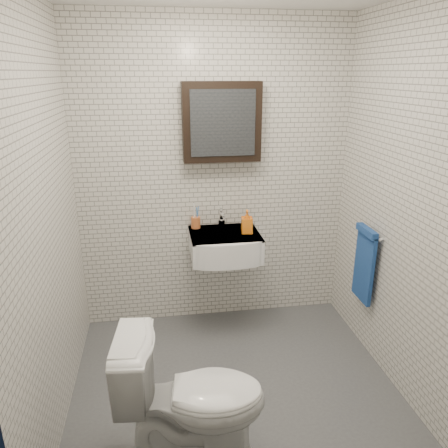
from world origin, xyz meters
The scene contains 9 objects.
ground centered at (0.00, 0.00, 0.01)m, with size 2.20×2.00×0.01m, color #4B4D53.
room_shell centered at (0.00, 0.00, 1.47)m, with size 2.22×2.02×2.51m.
washbasin centered at (0.05, 0.73, 0.76)m, with size 0.55×0.50×0.20m.
faucet centered at (0.05, 0.93, 0.92)m, with size 0.06×0.20×0.15m.
mirror_cabinet centered at (0.05, 0.93, 1.70)m, with size 0.60×0.15×0.60m.
towel_rail centered at (1.04, 0.35, 0.72)m, with size 0.09×0.30×0.58m.
toothbrush_cup centered at (-0.16, 0.94, 0.90)m, with size 0.10×0.10×0.21m.
soap_bottle centered at (0.23, 0.76, 0.94)m, with size 0.08×0.09×0.19m, color orange.
toilet centered at (-0.33, -0.52, 0.40)m, with size 0.45×0.78×0.80m, color white.
Camera 1 is at (-0.46, -2.44, 2.06)m, focal length 35.00 mm.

